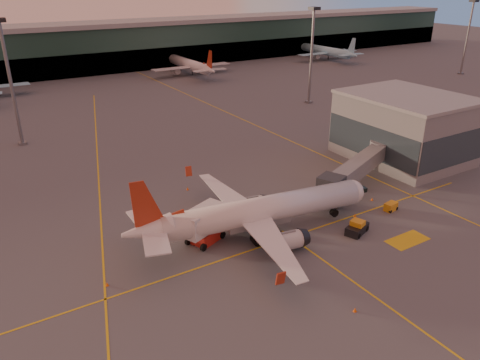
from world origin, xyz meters
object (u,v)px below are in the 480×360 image
catering_truck (204,223)px  pushback_tug (357,228)px  main_airplane (256,212)px  gpu_cart (391,207)px

catering_truck → pushback_tug: (19.26, -8.98, -2.07)m
catering_truck → main_airplane: bearing=-38.6°
main_airplane → pushback_tug: 14.41m
main_airplane → catering_truck: bearing=172.4°
main_airplane → catering_truck: main_airplane is taller
catering_truck → gpu_cart: 29.43m
pushback_tug → catering_truck: bearing=135.0°
main_airplane → pushback_tug: (12.32, -6.97, -2.71)m
main_airplane → catering_truck: size_ratio=5.06×
catering_truck → gpu_cart: catering_truck is taller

